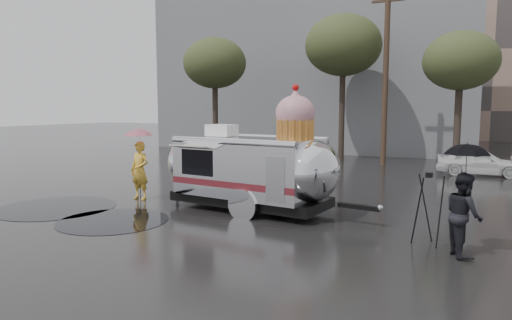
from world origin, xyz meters
The scene contains 14 objects.
ground centered at (0.00, 0.00, 0.00)m, with size 120.00×120.00×0.00m, color black.
puddles centered at (-2.59, 0.85, 0.01)m, with size 6.90×9.05×0.01m.
grey_building centered at (-4.00, 24.00, 6.50)m, with size 22.00×12.00×13.00m, color slate.
utility_pole centered at (2.50, 14.00, 4.62)m, with size 1.60×0.28×9.00m.
tree_left centered at (-7.00, 13.00, 5.48)m, with size 3.64×3.64×6.95m.
tree_mid centered at (0.00, 15.00, 6.34)m, with size 4.20×4.20×8.03m.
tree_right centered at (6.00, 13.00, 5.06)m, with size 3.36×3.36×6.42m.
barricade_row centered at (-5.55, 9.96, 0.52)m, with size 4.30×0.80×1.00m.
airstream_trailer centered at (0.95, 1.61, 1.29)m, with size 6.78×2.82×3.67m.
person_left centered at (-3.03, 1.44, 0.94)m, with size 0.68×0.45×1.89m, color gold.
umbrella_pink centered at (-3.03, 1.44, 1.94)m, with size 1.14×1.14×2.33m.
person_right centered at (6.58, -0.31, 0.85)m, with size 0.81×0.45×1.69m, color black.
umbrella_black centered at (6.58, -0.31, 1.92)m, with size 1.10×1.10×2.30m.
tripod centered at (5.87, 0.21, 0.96)m, with size 0.64×0.64×1.59m.
Camera 1 is at (6.67, -10.15, 2.97)m, focal length 32.00 mm.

